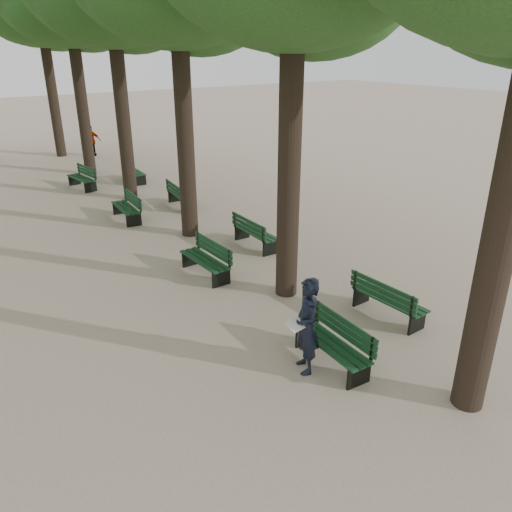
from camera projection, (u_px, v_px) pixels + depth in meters
ground at (322, 375)px, 9.24m from camera, size 120.00×120.00×0.00m
tree_central_5 at (38, 0)px, 24.41m from camera, size 6.00×6.00×9.95m
bench_left_0 at (331, 352)px, 9.46m from camera, size 0.68×1.83×0.92m
bench_left_1 at (205, 266)px, 13.11m from camera, size 0.61×1.81×0.92m
bench_left_2 at (127, 212)px, 17.28m from camera, size 0.70×1.84×0.92m
bench_left_3 at (82, 182)px, 21.07m from camera, size 0.80×1.86×0.92m
bench_right_0 at (388, 306)px, 11.10m from camera, size 0.63×1.82×0.92m
bench_right_1 at (256, 238)px, 15.00m from camera, size 0.62×1.81×0.92m
bench_right_2 at (182, 200)px, 18.67m from camera, size 0.78×1.85×0.92m
bench_right_3 at (134, 175)px, 22.15m from camera, size 0.68×1.83×0.92m
man_with_map at (307, 326)px, 9.03m from camera, size 0.75×0.84×1.88m
pedestrian_c at (92, 141)px, 27.05m from camera, size 1.01×0.73×1.64m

